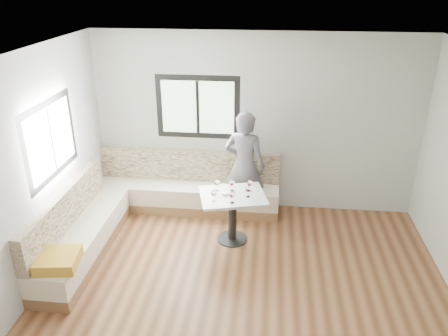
% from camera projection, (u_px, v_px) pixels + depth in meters
% --- Properties ---
extents(room, '(5.01, 5.01, 2.81)m').
position_uv_depth(room, '(238.00, 198.00, 4.54)').
color(room, brown).
rests_on(room, ground).
extents(banquette, '(2.90, 2.80, 0.95)m').
position_uv_depth(banquette, '(145.00, 208.00, 6.52)').
color(banquette, brown).
rests_on(banquette, ground).
extents(table, '(1.04, 0.90, 0.73)m').
position_uv_depth(table, '(232.00, 206.00, 6.12)').
color(table, black).
rests_on(table, ground).
extents(person, '(0.72, 0.56, 1.73)m').
position_uv_depth(person, '(245.00, 166.00, 6.60)').
color(person, '#504A52').
rests_on(person, ground).
extents(olive_ramekin, '(0.09, 0.09, 0.04)m').
position_uv_depth(olive_ramekin, '(225.00, 193.00, 6.05)').
color(olive_ramekin, white).
rests_on(olive_ramekin, table).
extents(wine_glass_a, '(0.08, 0.08, 0.17)m').
position_uv_depth(wine_glass_a, '(214.00, 193.00, 5.83)').
color(wine_glass_a, white).
rests_on(wine_glass_a, table).
extents(wine_glass_b, '(0.08, 0.08, 0.17)m').
position_uv_depth(wine_glass_b, '(232.00, 195.00, 5.79)').
color(wine_glass_b, white).
rests_on(wine_glass_b, table).
extents(wine_glass_c, '(0.08, 0.08, 0.17)m').
position_uv_depth(wine_glass_c, '(248.00, 189.00, 5.95)').
color(wine_glass_c, white).
rests_on(wine_glass_c, table).
extents(wine_glass_d, '(0.08, 0.08, 0.17)m').
position_uv_depth(wine_glass_d, '(232.00, 183.00, 6.11)').
color(wine_glass_d, white).
rests_on(wine_glass_d, table).
extents(wine_glass_e, '(0.08, 0.08, 0.17)m').
position_uv_depth(wine_glass_e, '(250.00, 183.00, 6.10)').
color(wine_glass_e, white).
rests_on(wine_glass_e, table).
extents(wine_glass_f, '(0.08, 0.08, 0.17)m').
position_uv_depth(wine_glass_f, '(217.00, 183.00, 6.12)').
color(wine_glass_f, white).
rests_on(wine_glass_f, table).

